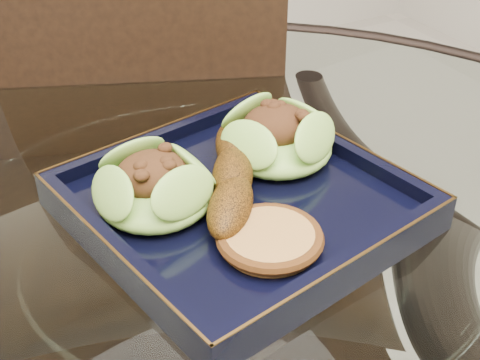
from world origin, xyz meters
TOP-DOWN VIEW (x-y plane):
  - dining_chair at (0.04, 0.28)m, footprint 0.51×0.51m
  - navy_plate at (0.05, 0.05)m, footprint 0.31×0.31m
  - lettuce_wrap_left at (-0.02, 0.08)m, footprint 0.13×0.13m
  - lettuce_wrap_right at (0.12, 0.10)m, footprint 0.11×0.11m
  - roasted_plantain at (0.05, 0.07)m, footprint 0.12×0.17m
  - crumb_patty at (0.04, -0.02)m, footprint 0.09×0.09m

SIDE VIEW (x-z plane):
  - dining_chair at x=0.04m, z-range 0.05..0.94m
  - navy_plate at x=0.05m, z-range 0.76..0.78m
  - crumb_patty at x=0.04m, z-range 0.78..0.80m
  - roasted_plantain at x=0.05m, z-range 0.78..0.82m
  - lettuce_wrap_left at x=-0.02m, z-range 0.78..0.82m
  - lettuce_wrap_right at x=0.12m, z-range 0.78..0.82m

